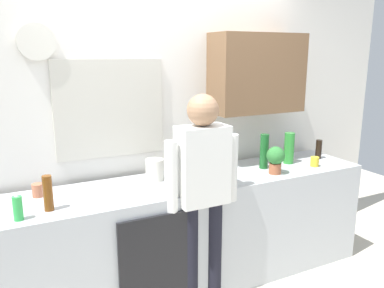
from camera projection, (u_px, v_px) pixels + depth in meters
name	position (u px, v px, depth m)	size (l,w,h in m)	color
kitchen_counter	(185.00, 234.00, 3.12)	(3.19, 0.64, 0.89)	#B2B7BC
dishwasher_panel	(158.00, 269.00, 2.69)	(0.56, 0.02, 0.80)	black
back_wall_assembly	(174.00, 115.00, 3.30)	(4.79, 0.42, 2.60)	white
coffee_maker	(190.00, 158.00, 3.13)	(0.20, 0.20, 0.33)	black
bottle_amber_beer	(48.00, 193.00, 2.43)	(0.06, 0.06, 0.23)	brown
bottle_dark_sauce	(319.00, 149.00, 3.64)	(0.06, 0.06, 0.18)	black
bottle_green_wine	(264.00, 151.00, 3.32)	(0.07, 0.07, 0.30)	#195923
bottle_clear_soda	(289.00, 148.00, 3.48)	(0.09, 0.09, 0.28)	#2D8C33
cup_yellow_cup	(315.00, 162.00, 3.40)	(0.07, 0.07, 0.09)	yellow
cup_terracotta_mug	(38.00, 190.00, 2.68)	(0.08, 0.08, 0.09)	#B26647
potted_plant	(276.00, 158.00, 3.17)	(0.15, 0.15, 0.23)	#9E5638
dish_soap	(18.00, 208.00, 2.30)	(0.06, 0.06, 0.18)	green
storage_canister	(155.00, 170.00, 3.02)	(0.14, 0.14, 0.17)	silver
person_at_sink	(202.00, 186.00, 2.74)	(0.57, 0.22, 1.60)	black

